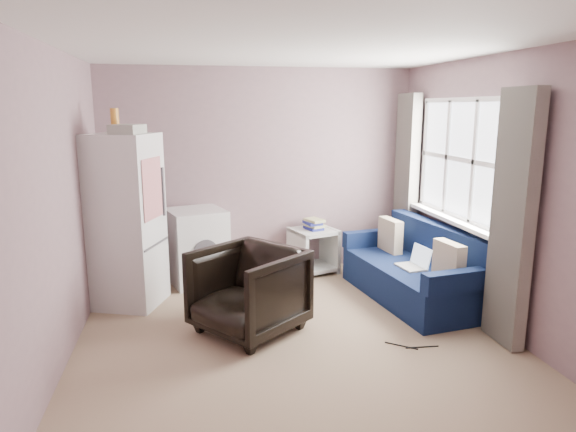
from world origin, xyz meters
name	(u,v)px	position (x,y,z in m)	size (l,w,h in m)	color
room	(298,201)	(0.02, 0.01, 1.25)	(3.84, 4.24, 2.54)	#9B8065
armchair	(248,287)	(-0.38, 0.27, 0.43)	(0.84, 0.79, 0.87)	black
fridge	(127,220)	(-1.51, 1.19, 0.90)	(0.79, 0.78, 2.02)	silver
washing_machine	(197,245)	(-0.81, 1.75, 0.45)	(0.77, 0.77, 0.87)	silver
side_table	(313,247)	(0.62, 1.85, 0.32)	(0.62, 0.62, 0.68)	#B2B5B0
sofa	(416,272)	(1.49, 0.76, 0.29)	(1.05, 1.88, 0.80)	#0F1E48
window_dressing	(449,197)	(1.78, 0.70, 1.11)	(0.17, 2.62, 2.18)	white
floor_cables	(412,346)	(0.96, -0.33, 0.01)	(0.43, 0.19, 0.01)	black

